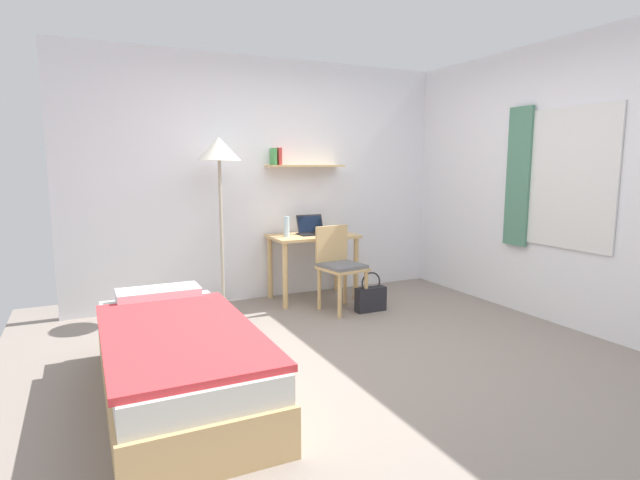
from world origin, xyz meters
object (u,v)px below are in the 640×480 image
at_px(bed, 177,361).
at_px(desk, 313,248).
at_px(laptop, 311,229).
at_px(water_bottle, 287,227).
at_px(desk_chair, 339,264).
at_px(standing_lamp, 219,158).
at_px(handbag, 371,298).
at_px(book_stack, 335,231).

relative_size(bed, desk, 2.09).
height_order(desk, laptop, laptop).
bearing_deg(water_bottle, desk_chair, -53.52).
height_order(bed, desk_chair, desk_chair).
bearing_deg(desk, laptop, 78.52).
xyz_separation_m(desk, standing_lamp, (-1.03, -0.08, 0.97)).
relative_size(desk_chair, laptop, 2.76).
relative_size(bed, water_bottle, 9.07).
bearing_deg(laptop, handbag, -67.28).
xyz_separation_m(bed, water_bottle, (1.46, 1.78, 0.58)).
distance_m(desk, handbag, 0.88).
xyz_separation_m(standing_lamp, book_stack, (1.30, 0.08, -0.80)).
distance_m(desk, desk_chair, 0.51).
distance_m(desk, book_stack, 0.32).
xyz_separation_m(bed, desk, (1.77, 1.78, 0.33)).
distance_m(laptop, water_bottle, 0.33).
height_order(water_bottle, handbag, water_bottle).
height_order(desk, desk_chair, desk_chair).
height_order(bed, handbag, bed).
bearing_deg(handbag, desk_chair, 143.55).
xyz_separation_m(laptop, handbag, (0.31, -0.75, -0.63)).
xyz_separation_m(desk, water_bottle, (-0.30, 0.00, 0.25)).
relative_size(desk, desk_chair, 1.09).
bearing_deg(water_bottle, book_stack, 0.32).
distance_m(desk, laptop, 0.21).
height_order(desk_chair, book_stack, desk_chair).
relative_size(standing_lamp, handbag, 4.27).
relative_size(bed, handbag, 4.79).
relative_size(bed, desk_chair, 2.28).
bearing_deg(book_stack, desk, -179.22).
bearing_deg(bed, desk, 45.23).
bearing_deg(laptop, book_stack, -11.50).
xyz_separation_m(bed, laptop, (1.78, 1.84, 0.53)).
xyz_separation_m(laptop, water_bottle, (-0.32, -0.06, 0.05)).
bearing_deg(laptop, bed, -134.05).
bearing_deg(book_stack, laptop, 168.50).
relative_size(bed, laptop, 6.28).
bearing_deg(book_stack, standing_lamp, -176.46).
bearing_deg(desk_chair, handbag, -36.45).
height_order(bed, water_bottle, water_bottle).
bearing_deg(water_bottle, bed, -129.38).
height_order(desk_chair, handbag, desk_chair).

